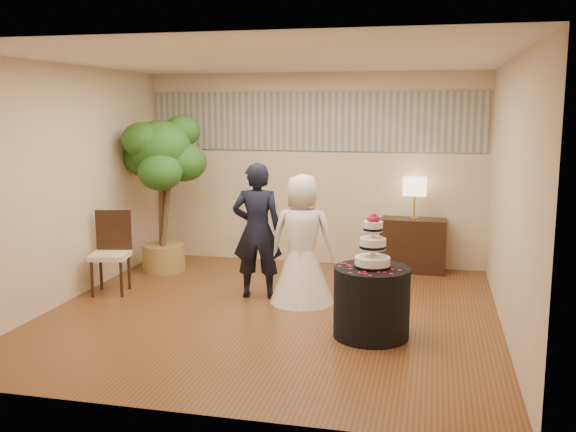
% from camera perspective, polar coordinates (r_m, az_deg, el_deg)
% --- Properties ---
extents(floor, '(5.00, 5.00, 0.00)m').
position_cam_1_polar(floor, '(7.34, -1.48, -8.59)').
color(floor, brown).
rests_on(floor, ground).
extents(ceiling, '(5.00, 5.00, 0.00)m').
position_cam_1_polar(ceiling, '(7.00, -1.58, 13.76)').
color(ceiling, white).
rests_on(ceiling, wall_back).
extents(wall_back, '(5.00, 0.06, 2.80)m').
position_cam_1_polar(wall_back, '(9.46, 2.26, 4.17)').
color(wall_back, beige).
rests_on(wall_back, ground).
extents(wall_front, '(5.00, 0.06, 2.80)m').
position_cam_1_polar(wall_front, '(4.69, -9.17, -1.46)').
color(wall_front, beige).
rests_on(wall_front, ground).
extents(wall_left, '(0.06, 5.00, 2.80)m').
position_cam_1_polar(wall_left, '(8.03, -19.09, 2.69)').
color(wall_left, beige).
rests_on(wall_left, ground).
extents(wall_right, '(0.06, 5.00, 2.80)m').
position_cam_1_polar(wall_right, '(6.86, 19.16, 1.60)').
color(wall_right, beige).
rests_on(wall_right, ground).
extents(mural_border, '(4.90, 0.02, 0.85)m').
position_cam_1_polar(mural_border, '(9.40, 2.27, 8.41)').
color(mural_border, gray).
rests_on(mural_border, wall_back).
extents(groom, '(0.65, 0.47, 1.65)m').
position_cam_1_polar(groom, '(7.75, -2.76, -1.30)').
color(groom, black).
rests_on(groom, floor).
extents(bride, '(0.82, 0.82, 1.54)m').
position_cam_1_polar(bride, '(7.55, 1.26, -2.03)').
color(bride, white).
rests_on(bride, floor).
extents(cake_table, '(0.98, 0.98, 0.72)m').
position_cam_1_polar(cake_table, '(6.56, 7.44, -7.61)').
color(cake_table, black).
rests_on(cake_table, floor).
extents(wedding_cake, '(0.36, 0.36, 0.55)m').
position_cam_1_polar(wedding_cake, '(6.40, 7.56, -2.17)').
color(wedding_cake, white).
rests_on(wedding_cake, cake_table).
extents(console, '(0.92, 0.44, 0.76)m').
position_cam_1_polar(console, '(9.24, 11.05, -2.55)').
color(console, black).
rests_on(console, floor).
extents(table_lamp, '(0.32, 0.32, 0.58)m').
position_cam_1_polar(table_lamp, '(9.12, 11.18, 1.55)').
color(table_lamp, beige).
rests_on(table_lamp, console).
extents(ficus_tree, '(1.51, 1.51, 2.24)m').
position_cam_1_polar(ficus_tree, '(9.13, -11.16, 2.04)').
color(ficus_tree, '#275C1D').
rests_on(ficus_tree, floor).
extents(side_chair, '(0.56, 0.57, 1.02)m').
position_cam_1_polar(side_chair, '(8.28, -15.55, -3.20)').
color(side_chair, black).
rests_on(side_chair, floor).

